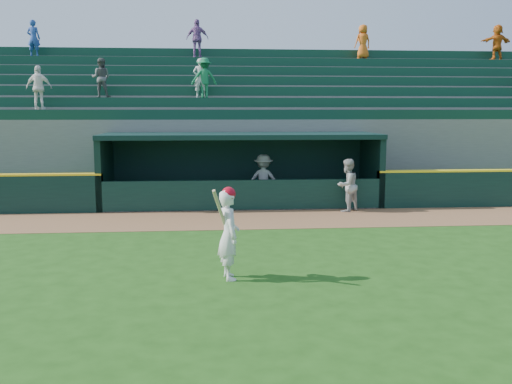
% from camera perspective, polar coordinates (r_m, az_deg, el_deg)
% --- Properties ---
extents(ground, '(120.00, 120.00, 0.00)m').
position_cam_1_polar(ground, '(12.31, 0.64, -7.05)').
color(ground, '#1E4912').
rests_on(ground, ground).
extents(warning_track, '(40.00, 3.00, 0.01)m').
position_cam_1_polar(warning_track, '(17.07, -0.95, -2.75)').
color(warning_track, brown).
rests_on(warning_track, ground).
extents(dugout_player_front, '(1.05, 1.01, 1.70)m').
position_cam_1_polar(dugout_player_front, '(18.54, 9.11, 0.66)').
color(dugout_player_front, '#A0A09B').
rests_on(dugout_player_front, ground).
extents(dugout_player_inside, '(1.23, 0.84, 1.75)m').
position_cam_1_polar(dugout_player_inside, '(19.63, 0.75, 1.24)').
color(dugout_player_inside, '#A6A6A1').
rests_on(dugout_player_inside, ground).
extents(dugout, '(9.40, 2.80, 2.46)m').
position_cam_1_polar(dugout, '(19.95, -1.57, 2.75)').
color(dugout, slate).
rests_on(dugout, ground).
extents(stands, '(34.50, 6.25, 7.15)m').
position_cam_1_polar(stands, '(24.44, -2.15, 6.16)').
color(stands, slate).
rests_on(stands, ground).
extents(batter_at_plate, '(0.58, 0.80, 1.81)m').
position_cam_1_polar(batter_at_plate, '(10.96, -2.74, -4.11)').
color(batter_at_plate, silver).
rests_on(batter_at_plate, ground).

